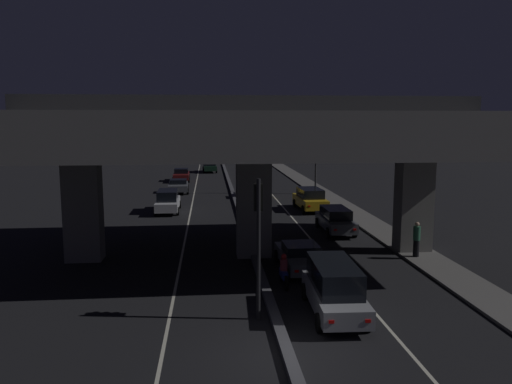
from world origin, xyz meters
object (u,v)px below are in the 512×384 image
street_lamp (313,143)px  car_grey_third (335,219)px  car_dark_green_fourth_oncoming (210,165)px  motorcycle_blue_filtering_near (284,272)px  car_silver_lead (334,287)px  car_taxi_yellow_fourth (310,199)px  car_grey_second_oncoming (178,186)px  car_grey_second (300,256)px  car_dark_red_third_oncoming (181,175)px  motorcycle_black_filtering_mid (262,230)px  pedestrian_on_sidewalk (417,239)px  car_white_lead_oncoming (168,201)px  car_taxi_yellow_fifth (254,189)px  traffic_light_left_of_median (258,224)px

street_lamp → car_grey_third: bearing=-96.8°
street_lamp → car_dark_green_fourth_oncoming: 24.61m
motorcycle_blue_filtering_near → car_grey_third: bearing=-27.0°
car_dark_green_fourth_oncoming → car_silver_lead: bearing=2.0°
car_taxi_yellow_fourth → car_grey_second_oncoming: size_ratio=1.13×
car_grey_second → car_grey_second_oncoming: (-7.33, 26.81, 0.02)m
car_grey_second → car_dark_red_third_oncoming: (-7.55, 36.50, 0.08)m
motorcycle_black_filtering_mid → pedestrian_on_sidewalk: (7.48, -4.61, 0.40)m
street_lamp → motorcycle_black_filtering_mid: bearing=-110.2°
car_white_lead_oncoming → pedestrian_on_sidewalk: bearing=42.4°
car_silver_lead → motorcycle_black_filtering_mid: (-1.42, 11.47, -0.38)m
car_grey_second_oncoming → pedestrian_on_sidewalk: size_ratio=2.38×
car_dark_green_fourth_oncoming → car_taxi_yellow_fifth: bearing=6.8°
car_dark_red_third_oncoming → car_dark_green_fourth_oncoming: (3.37, 10.38, 0.22)m
car_grey_second → car_white_lead_oncoming: (-7.51, 16.20, 0.20)m
car_white_lead_oncoming → pedestrian_on_sidewalk: (13.80, -14.83, 0.15)m
traffic_light_left_of_median → car_grey_third: size_ratio=1.08×
car_dark_red_third_oncoming → pedestrian_on_sidewalk: size_ratio=2.59×
car_grey_second → car_dark_red_third_oncoming: car_dark_red_third_oncoming is taller
car_dark_green_fourth_oncoming → car_grey_third: bearing=8.6°
car_grey_third → car_taxi_yellow_fifth: bearing=14.6°
car_grey_second_oncoming → car_dark_red_third_oncoming: size_ratio=0.92×
car_dark_red_third_oncoming → car_silver_lead: bearing=9.1°
traffic_light_left_of_median → car_taxi_yellow_fifth: bearing=85.2°
car_grey_third → pedestrian_on_sidewalk: 6.98m
car_white_lead_oncoming → motorcycle_blue_filtering_near: 19.52m
traffic_light_left_of_median → car_grey_second_oncoming: (-4.76, 32.47, -2.76)m
street_lamp → car_white_lead_oncoming: street_lamp is taller
traffic_light_left_of_median → car_silver_lead: (2.81, 0.18, -2.45)m
car_grey_third → car_taxi_yellow_fourth: 8.12m
car_dark_red_third_oncoming → car_grey_third: bearing=20.1°
traffic_light_left_of_median → car_grey_second_oncoming: bearing=98.3°
car_grey_second → car_grey_second_oncoming: bearing=13.7°
traffic_light_left_of_median → pedestrian_on_sidewalk: traffic_light_left_of_median is taller
pedestrian_on_sidewalk → car_silver_lead: bearing=-131.5°
car_dark_red_third_oncoming → motorcycle_blue_filtering_near: bearing=8.0°
motorcycle_blue_filtering_near → car_taxi_yellow_fourth: bearing=-16.4°
car_taxi_yellow_fourth → street_lamp: bearing=-15.2°
motorcycle_black_filtering_mid → car_taxi_yellow_fifth: bearing=-1.6°
street_lamp → car_white_lead_oncoming: bearing=-147.2°
car_grey_second_oncoming → car_dark_red_third_oncoming: car_dark_red_third_oncoming is taller
car_silver_lead → pedestrian_on_sidewalk: size_ratio=2.64×
street_lamp → motorcycle_black_filtering_mid: size_ratio=4.40×
car_taxi_yellow_fourth → car_dark_green_fourth_oncoming: size_ratio=1.03×
motorcycle_black_filtering_mid → car_grey_third: bearing=-67.2°
car_silver_lead → motorcycle_black_filtering_mid: car_silver_lead is taller
car_dark_green_fourth_oncoming → motorcycle_black_filtering_mid: 41.00m
street_lamp → motorcycle_blue_filtering_near: size_ratio=4.54×
car_silver_lead → car_grey_second_oncoming: (-7.57, 32.29, -0.31)m
car_silver_lead → motorcycle_blue_filtering_near: 3.54m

